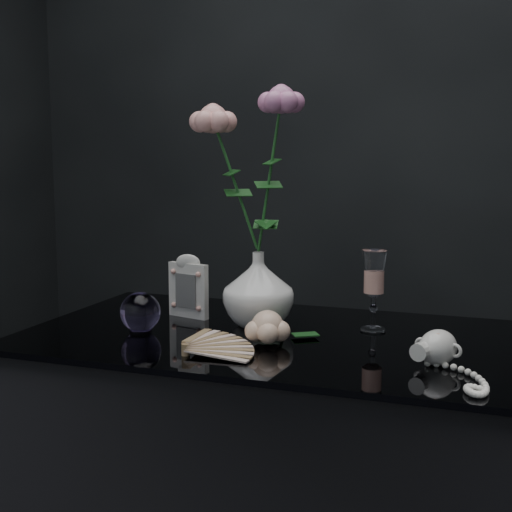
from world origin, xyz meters
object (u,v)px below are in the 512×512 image
at_px(wine_glass, 374,291).
at_px(picture_frame, 188,286).
at_px(loose_rose, 267,327).
at_px(vase, 258,289).
at_px(paperweight, 140,312).
at_px(pearl_jar, 438,346).

bearing_deg(wine_glass, picture_frame, -177.59).
bearing_deg(picture_frame, loose_rose, -18.39).
bearing_deg(vase, wine_glass, 9.00).
relative_size(paperweight, loose_rose, 0.43).
bearing_deg(loose_rose, pearl_jar, -7.11).
bearing_deg(vase, pearl_jar, -22.18).
xyz_separation_m(wine_glass, picture_frame, (-0.41, -0.02, -0.01)).
distance_m(picture_frame, paperweight, 0.16).
height_order(vase, pearl_jar, vase).
distance_m(picture_frame, loose_rose, 0.29).
height_order(picture_frame, pearl_jar, picture_frame).
height_order(vase, picture_frame, vase).
xyz_separation_m(picture_frame, pearl_jar, (0.56, -0.18, -0.04)).
relative_size(loose_rose, pearl_jar, 0.85).
relative_size(wine_glass, pearl_jar, 0.74).
relative_size(vase, wine_glass, 0.94).
relative_size(vase, pearl_jar, 0.70).
bearing_deg(pearl_jar, picture_frame, -177.85).
xyz_separation_m(vase, pearl_jar, (0.39, -0.16, -0.05)).
bearing_deg(wine_glass, pearl_jar, -52.69).
height_order(vase, wine_glass, wine_glass).
xyz_separation_m(picture_frame, paperweight, (-0.04, -0.15, -0.03)).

